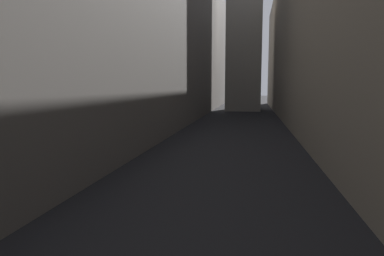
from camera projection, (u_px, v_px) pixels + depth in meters
name	position (u px, v px, depth m)	size (l,w,h in m)	color
ground_plane	(235.00, 130.00, 36.22)	(264.00, 264.00, 0.00)	black
building_block_left	(125.00, 12.00, 38.78)	(14.05, 108.00, 25.45)	slate
building_block_right	(357.00, 21.00, 34.85)	(12.71, 108.00, 21.95)	gray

